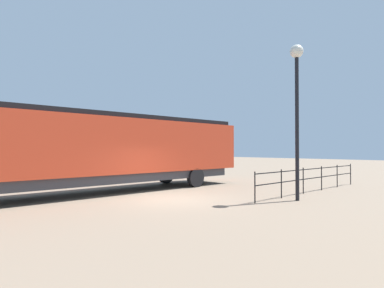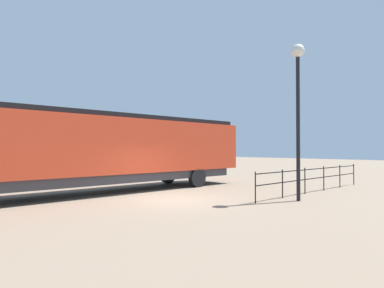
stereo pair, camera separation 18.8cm
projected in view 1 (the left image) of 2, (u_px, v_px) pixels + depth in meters
ground_plane at (172, 199)px, 13.78m from camera, size 120.00×120.00×0.00m
locomotive at (99, 148)px, 15.67m from camera, size 3.08×18.17×3.95m
lamp_post at (297, 87)px, 13.53m from camera, size 0.56×0.56×6.68m
platform_fence at (313, 176)px, 16.21m from camera, size 0.05×10.02×1.28m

